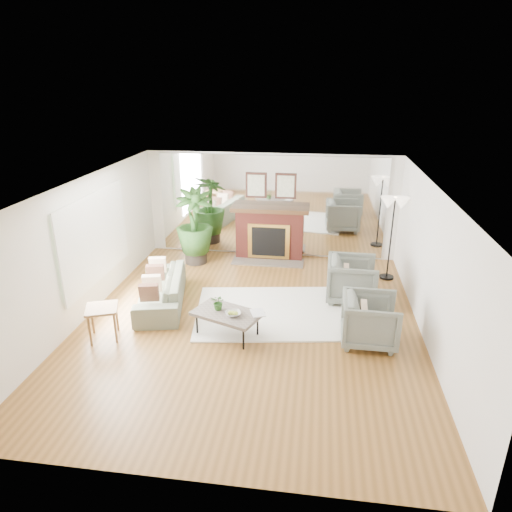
# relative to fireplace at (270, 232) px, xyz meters

# --- Properties ---
(ground) EXTENTS (7.00, 7.00, 0.00)m
(ground) POSITION_rel_fireplace_xyz_m (0.00, -3.26, -0.66)
(ground) COLOR brown
(ground) RESTS_ON ground
(wall_left) EXTENTS (0.02, 7.00, 2.50)m
(wall_left) POSITION_rel_fireplace_xyz_m (-2.99, -3.26, 0.59)
(wall_left) COLOR white
(wall_left) RESTS_ON ground
(wall_right) EXTENTS (0.02, 7.00, 2.50)m
(wall_right) POSITION_rel_fireplace_xyz_m (2.99, -3.26, 0.59)
(wall_right) COLOR white
(wall_right) RESTS_ON ground
(wall_back) EXTENTS (6.00, 0.02, 2.50)m
(wall_back) POSITION_rel_fireplace_xyz_m (0.00, 0.23, 0.59)
(wall_back) COLOR white
(wall_back) RESTS_ON ground
(mirror_panel) EXTENTS (5.40, 0.04, 2.40)m
(mirror_panel) POSITION_rel_fireplace_xyz_m (0.00, 0.21, 0.59)
(mirror_panel) COLOR silver
(mirror_panel) RESTS_ON wall_back
(window_panel) EXTENTS (0.04, 2.40, 1.50)m
(window_panel) POSITION_rel_fireplace_xyz_m (-2.96, -2.86, 0.69)
(window_panel) COLOR #B2E09E
(window_panel) RESTS_ON wall_left
(fireplace) EXTENTS (1.85, 0.83, 2.05)m
(fireplace) POSITION_rel_fireplace_xyz_m (0.00, 0.00, 0.00)
(fireplace) COLOR maroon
(fireplace) RESTS_ON ground
(area_rug) EXTENTS (3.22, 2.52, 0.03)m
(area_rug) POSITION_rel_fireplace_xyz_m (0.43, -2.80, -0.64)
(area_rug) COLOR white
(area_rug) RESTS_ON ground
(coffee_table) EXTENTS (1.27, 1.01, 0.44)m
(coffee_table) POSITION_rel_fireplace_xyz_m (-0.31, -3.72, -0.25)
(coffee_table) COLOR #60574C
(coffee_table) RESTS_ON ground
(sofa) EXTENTS (1.24, 2.20, 0.61)m
(sofa) POSITION_rel_fireplace_xyz_m (-1.80, -2.74, -0.36)
(sofa) COLOR slate
(sofa) RESTS_ON ground
(armchair_back) EXTENTS (0.98, 0.96, 0.87)m
(armchair_back) POSITION_rel_fireplace_xyz_m (1.85, -2.05, -0.22)
(armchair_back) COLOR slate
(armchair_back) RESTS_ON ground
(armchair_front) EXTENTS (0.92, 0.90, 0.82)m
(armchair_front) POSITION_rel_fireplace_xyz_m (2.06, -3.61, -0.25)
(armchair_front) COLOR slate
(armchair_front) RESTS_ON ground
(side_table) EXTENTS (0.65, 0.65, 0.57)m
(side_table) POSITION_rel_fireplace_xyz_m (-2.35, -4.08, -0.18)
(side_table) COLOR brown
(side_table) RESTS_ON ground
(potted_ficus) EXTENTS (1.07, 1.07, 1.78)m
(potted_ficus) POSITION_rel_fireplace_xyz_m (-1.70, -0.56, 0.29)
(potted_ficus) COLOR black
(potted_ficus) RESTS_ON ground
(floor_lamp) EXTENTS (0.59, 0.33, 1.82)m
(floor_lamp) POSITION_rel_fireplace_xyz_m (2.70, -0.87, 0.90)
(floor_lamp) COLOR black
(floor_lamp) RESTS_ON ground
(tabletop_plant) EXTENTS (0.30, 0.28, 0.27)m
(tabletop_plant) POSITION_rel_fireplace_xyz_m (-0.46, -3.64, -0.08)
(tabletop_plant) COLOR #2F5A21
(tabletop_plant) RESTS_ON coffee_table
(fruit_bowl) EXTENTS (0.31, 0.31, 0.06)m
(fruit_bowl) POSITION_rel_fireplace_xyz_m (-0.18, -3.81, -0.18)
(fruit_bowl) COLOR brown
(fruit_bowl) RESTS_ON coffee_table
(book) EXTENTS (0.31, 0.36, 0.02)m
(book) POSITION_rel_fireplace_xyz_m (0.12, -3.74, -0.20)
(book) COLOR brown
(book) RESTS_ON coffee_table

